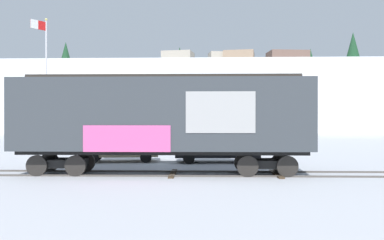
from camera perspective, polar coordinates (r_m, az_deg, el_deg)
ground_plane at (r=18.00m, az=-8.56°, el=-7.81°), size 260.00×260.00×0.00m
track at (r=17.77m, az=-3.23°, el=-7.78°), size 60.01×2.87×0.08m
freight_car at (r=17.63m, az=-4.28°, el=0.53°), size 13.04×2.92×4.50m
flagpole at (r=29.52m, az=-20.68°, el=6.42°), size 0.80×1.06×9.56m
hillside at (r=84.18m, az=-0.17°, el=2.80°), size 114.00×41.20×17.33m
parked_car_tan at (r=23.23m, az=-10.51°, el=-3.77°), size 4.50×2.38×1.76m
parked_car_black at (r=22.53m, az=3.48°, el=-3.99°), size 4.84×2.13×1.68m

